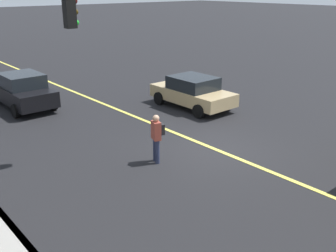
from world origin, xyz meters
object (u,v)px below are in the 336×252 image
at_px(car_black, 21,90).
at_px(traffic_light_mast, 3,52).
at_px(pedestrian_with_backpack, 157,135).
at_px(car_tan, 193,92).

bearing_deg(car_black, traffic_light_mast, 157.96).
xyz_separation_m(car_black, pedestrian_with_backpack, (-8.74, -0.92, 0.12)).
distance_m(car_tan, traffic_light_mast, 9.40).
bearing_deg(car_tan, traffic_light_mast, 101.60).
relative_size(car_tan, traffic_light_mast, 0.75).
relative_size(car_tan, pedestrian_with_backpack, 2.55).
xyz_separation_m(car_tan, pedestrian_with_backpack, (-3.58, 5.01, 0.17)).
relative_size(car_black, car_tan, 1.10).
height_order(pedestrian_with_backpack, traffic_light_mast, traffic_light_mast).
distance_m(car_black, car_tan, 7.86).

